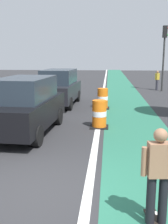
% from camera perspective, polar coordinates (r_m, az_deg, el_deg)
% --- Properties ---
extents(ground_plane, '(100.00, 100.00, 0.00)m').
position_cam_1_polar(ground_plane, '(5.98, -8.19, -16.23)').
color(ground_plane, '#2D2D30').
extents(bike_lane_strip, '(2.50, 80.00, 0.01)m').
position_cam_1_polar(bike_lane_strip, '(17.39, 8.75, 2.29)').
color(bike_lane_strip, '#286B51').
rests_on(bike_lane_strip, ground).
extents(lane_divider_stripe, '(0.20, 80.00, 0.01)m').
position_cam_1_polar(lane_divider_stripe, '(17.36, 3.80, 2.39)').
color(lane_divider_stripe, silver).
rests_on(lane_divider_stripe, ground).
extents(skateboarder_on_lane, '(0.57, 0.82, 1.69)m').
position_cam_1_polar(skateboarder_on_lane, '(4.62, 15.28, -12.69)').
color(skateboarder_on_lane, black).
rests_on(skateboarder_on_lane, ground).
extents(parked_suv_nearest, '(2.10, 4.69, 2.04)m').
position_cam_1_polar(parked_suv_nearest, '(10.07, -12.02, 1.38)').
color(parked_suv_nearest, black).
rests_on(parked_suv_nearest, ground).
extents(parked_suv_second, '(2.05, 4.66, 2.04)m').
position_cam_1_polar(parked_suv_second, '(15.70, -5.17, 5.19)').
color(parked_suv_second, black).
rests_on(parked_suv_second, ground).
extents(traffic_barrel_front, '(0.73, 0.73, 1.09)m').
position_cam_1_polar(traffic_barrel_front, '(10.75, 3.23, -0.48)').
color(traffic_barrel_front, orange).
rests_on(traffic_barrel_front, ground).
extents(traffic_barrel_mid, '(0.73, 0.73, 1.09)m').
position_cam_1_polar(traffic_barrel_mid, '(14.72, 3.92, 2.80)').
color(traffic_barrel_mid, orange).
rests_on(traffic_barrel_mid, ground).
extents(traffic_light_corner, '(0.41, 0.32, 5.10)m').
position_cam_1_polar(traffic_light_corner, '(22.88, 16.45, 12.96)').
color(traffic_light_corner, '#2D2D2D').
rests_on(traffic_light_corner, ground).
extents(pedestrian_crossing, '(0.34, 0.20, 1.61)m').
position_cam_1_polar(pedestrian_crossing, '(23.53, 15.06, 6.55)').
color(pedestrian_crossing, '#33333D').
rests_on(pedestrian_crossing, ground).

